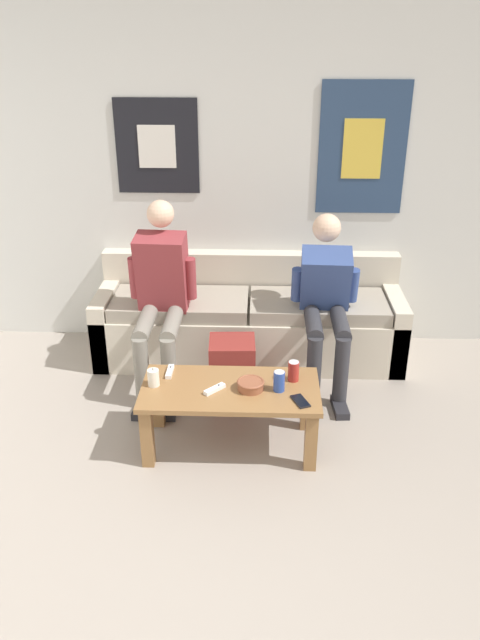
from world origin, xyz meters
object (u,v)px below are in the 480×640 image
Objects in this scene: drink_can_red at (293,371)px; cell_phone at (300,401)px; coffee_table at (230,399)px; person_seated_adult at (161,291)px; person_seated_teen at (326,297)px; game_controller_near_left at (215,389)px; game_controller_near_right at (170,372)px; ceramic_bowl at (251,384)px; backpack at (232,372)px; drink_can_blue at (279,381)px; pillar_candle at (153,378)px; couch at (249,322)px.

drink_can_red is 0.25m from cell_phone.
person_seated_adult is (-0.51, 0.79, 0.35)m from coffee_table.
coffee_table is 0.90× the size of person_seated_teen.
person_seated_teen is at bearing 71.33° from drink_can_red.
game_controller_near_left and game_controller_near_right have the same top height.
ceramic_bowl is at bearing -51.74° from person_seated_adult.
ceramic_bowl reaches higher than backpack.
person_seated_adult reaches higher than ceramic_bowl.
person_seated_adult reaches higher than drink_can_blue.
drink_can_blue is 0.98× the size of game_controller_near_left.
pillar_candle is at bearing 177.68° from ceramic_bowl.
drink_can_blue reaches higher than coffee_table.
couch is at bearing 91.68° from ceramic_bowl.
couch is at bearing 147.64° from person_seated_teen.
person_seated_teen reaches higher than pillar_candle.
person_seated_teen is 1.22m from game_controller_near_right.
pillar_candle is 0.73m from drink_can_blue.
backpack reaches higher than cell_phone.
backpack is at bearing 82.44° from game_controller_near_left.
couch is 5.18× the size of backpack.
cell_phone is at bearing -11.38° from game_controller_near_left.
game_controller_near_left is 0.50m from cell_phone.
pillar_candle is 0.92× the size of drink_can_red.
person_seated_adult is at bearing 151.49° from backpack.
person_seated_adult is at bearing -178.13° from person_seated_teen.
game_controller_near_right is at bearing -77.72° from person_seated_adult.
person_seated_adult is at bearing 94.72° from pillar_candle.
couch is 1.12m from game_controller_near_right.
ceramic_bowl is at bearing -75.90° from backpack.
game_controller_near_right is at bearing 158.12° from coffee_table.
coffee_table is 1.00m from person_seated_adult.
person_seated_adult is at bearing 102.28° from game_controller_near_right.
ceramic_bowl is at bearing 156.15° from cell_phone.
coffee_table is at bearing -1.24° from pillar_candle.
couch is 1.97× the size of person_seated_teen.
game_controller_near_right is (-0.46, -1.01, 0.14)m from couch.
person_seated_teen is at bearing 59.39° from ceramic_bowl.
game_controller_near_left is (-0.46, -0.14, -0.05)m from drink_can_red.
ceramic_bowl is at bearing 177.55° from drink_can_blue.
drink_can_blue is (0.30, -0.54, 0.26)m from backpack.
couch is 19.91× the size of pillar_candle.
drink_can_red is (-0.25, -0.73, -0.16)m from person_seated_teen.
person_seated_teen is 7.19× the size of ceramic_bowl.
pillar_candle is at bearing 172.25° from game_controller_near_left.
drink_can_red is at bearing 6.18° from pillar_candle.
backpack is at bearing 45.58° from game_controller_near_right.
cell_phone reaches higher than coffee_table.
game_controller_near_left is at bearing -177.05° from drink_can_blue.
pillar_candle is (-0.53, -1.15, 0.18)m from couch.
coffee_table is at bearing -88.46° from backpack.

